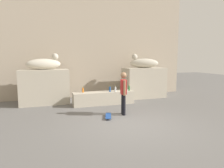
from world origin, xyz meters
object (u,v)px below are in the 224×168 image
at_px(skater, 123,91).
at_px(bottle_blue, 110,89).
at_px(statue_reclining_left, 44,64).
at_px(bottle_clear, 115,89).
at_px(bottle_orange, 83,90).
at_px(skateboard, 108,116).
at_px(statue_reclining_right, 144,63).
at_px(bottle_green, 129,88).

height_order(skater, bottle_blue, skater).
distance_m(statue_reclining_left, bottle_clear, 3.61).
height_order(bottle_orange, bottle_blue, bottle_blue).
distance_m(statue_reclining_left, skateboard, 4.34).
xyz_separation_m(statue_reclining_right, bottle_orange, (-3.60, -0.96, -1.23)).
height_order(statue_reclining_left, bottle_orange, statue_reclining_left).
distance_m(statue_reclining_left, bottle_blue, 3.37).
relative_size(skater, bottle_orange, 6.35).
xyz_separation_m(statue_reclining_right, bottle_clear, (-2.10, -1.24, -1.22)).
distance_m(statue_reclining_right, bottle_clear, 2.72).
distance_m(bottle_clear, bottle_green, 0.77).
bearing_deg(bottle_clear, statue_reclining_left, 158.63).
bearing_deg(bottle_blue, skater, -91.21).
relative_size(bottle_blue, bottle_green, 1.06).
xyz_separation_m(statue_reclining_left, bottle_orange, (1.66, -0.96, -1.23)).
relative_size(statue_reclining_left, bottle_green, 5.96).
xyz_separation_m(bottle_orange, bottle_clear, (1.51, -0.28, 0.01)).
relative_size(statue_reclining_right, skater, 1.01).
relative_size(statue_reclining_right, bottle_orange, 6.41).
bearing_deg(bottle_clear, skater, -99.17).
relative_size(skater, bottle_blue, 5.62).
distance_m(skater, bottle_green, 2.18).
bearing_deg(skater, bottle_clear, -177.05).
bearing_deg(bottle_green, statue_reclining_left, 164.17).
height_order(skateboard, bottle_blue, bottle_blue).
bearing_deg(skater, skateboard, -60.24).
xyz_separation_m(skater, bottle_green, (1.05, 1.90, -0.20)).
bearing_deg(statue_reclining_right, bottle_green, 53.90).
distance_m(statue_reclining_left, bottle_orange, 2.28).
height_order(skater, bottle_orange, skater).
bearing_deg(bottle_orange, bottle_green, -3.93).
bearing_deg(bottle_orange, bottle_clear, -10.55).
relative_size(skater, bottle_clear, 5.89).
xyz_separation_m(skateboard, bottle_blue, (0.73, 2.07, 0.67)).
xyz_separation_m(skater, skateboard, (-0.69, -0.22, -0.86)).
bearing_deg(bottle_blue, statue_reclining_right, 26.40).
bearing_deg(skateboard, statue_reclining_right, 154.33).
bearing_deg(skateboard, statue_reclining_left, -128.03).
height_order(skateboard, bottle_orange, bottle_orange).
distance_m(skater, bottle_orange, 2.40).
xyz_separation_m(skater, bottle_orange, (-1.22, 2.06, -0.21)).
bearing_deg(bottle_clear, bottle_blue, 162.11).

